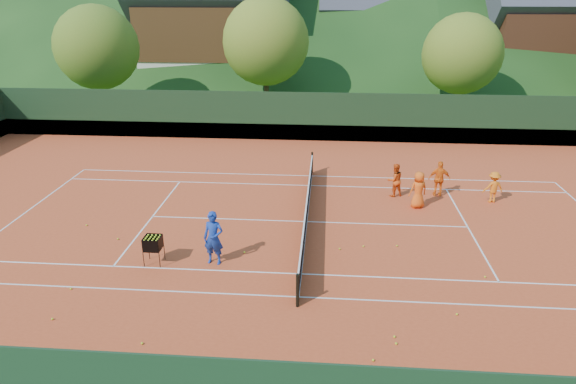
# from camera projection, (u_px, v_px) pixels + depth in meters

# --- Properties ---
(ground) EXTENTS (400.00, 400.00, 0.00)m
(ground) POSITION_uv_depth(u_px,v_px,m) (307.00, 222.00, 20.80)
(ground) COLOR #274C17
(ground) RESTS_ON ground
(clay_court) EXTENTS (40.00, 24.00, 0.02)m
(clay_court) POSITION_uv_depth(u_px,v_px,m) (307.00, 222.00, 20.80)
(clay_court) COLOR #BC411E
(clay_court) RESTS_ON ground
(coach) EXTENTS (0.74, 0.54, 1.89)m
(coach) POSITION_uv_depth(u_px,v_px,m) (214.00, 238.00, 17.34)
(coach) COLOR #173697
(coach) RESTS_ON clay_court
(student_a) EXTENTS (0.91, 0.82, 1.53)m
(student_a) POSITION_uv_depth(u_px,v_px,m) (395.00, 180.00, 23.11)
(student_a) COLOR #E14F14
(student_a) RESTS_ON clay_court
(student_b) EXTENTS (0.97, 0.42, 1.64)m
(student_b) POSITION_uv_depth(u_px,v_px,m) (439.00, 179.00, 23.12)
(student_b) COLOR orange
(student_b) RESTS_ON clay_court
(student_c) EXTENTS (0.91, 0.74, 1.61)m
(student_c) POSITION_uv_depth(u_px,v_px,m) (418.00, 190.00, 21.87)
(student_c) COLOR #FF6016
(student_c) RESTS_ON clay_court
(student_d) EXTENTS (1.00, 0.70, 1.41)m
(student_d) POSITION_uv_depth(u_px,v_px,m) (493.00, 187.00, 22.46)
(student_d) COLOR orange
(student_d) RESTS_ON clay_court
(tennis_ball_0) EXTENTS (0.07, 0.07, 0.07)m
(tennis_ball_0) POSITION_uv_depth(u_px,v_px,m) (397.00, 246.00, 18.78)
(tennis_ball_0) COLOR #BDD824
(tennis_ball_0) RESTS_ON clay_court
(tennis_ball_1) EXTENTS (0.07, 0.07, 0.07)m
(tennis_ball_1) POSITION_uv_depth(u_px,v_px,m) (116.00, 358.00, 13.08)
(tennis_ball_1) COLOR #BDD824
(tennis_ball_1) RESTS_ON clay_court
(tennis_ball_2) EXTENTS (0.07, 0.07, 0.07)m
(tennis_ball_2) POSITION_uv_depth(u_px,v_px,m) (429.00, 373.00, 12.54)
(tennis_ball_2) COLOR #BDD824
(tennis_ball_2) RESTS_ON clay_court
(tennis_ball_3) EXTENTS (0.07, 0.07, 0.07)m
(tennis_ball_3) POSITION_uv_depth(u_px,v_px,m) (394.00, 337.00, 13.87)
(tennis_ball_3) COLOR #BDD824
(tennis_ball_3) RESTS_ON clay_court
(tennis_ball_4) EXTENTS (0.07, 0.07, 0.07)m
(tennis_ball_4) POSITION_uv_depth(u_px,v_px,m) (142.00, 343.00, 13.61)
(tennis_ball_4) COLOR #BDD824
(tennis_ball_4) RESTS_ON clay_court
(tennis_ball_5) EXTENTS (0.07, 0.07, 0.07)m
(tennis_ball_5) POSITION_uv_depth(u_px,v_px,m) (87.00, 225.00, 20.41)
(tennis_ball_5) COLOR #BDD824
(tennis_ball_5) RESTS_ON clay_court
(tennis_ball_6) EXTENTS (0.07, 0.07, 0.07)m
(tennis_ball_6) POSITION_uv_depth(u_px,v_px,m) (244.00, 252.00, 18.31)
(tennis_ball_6) COLOR #BDD824
(tennis_ball_6) RESTS_ON clay_court
(tennis_ball_7) EXTENTS (0.07, 0.07, 0.07)m
(tennis_ball_7) POSITION_uv_depth(u_px,v_px,m) (373.00, 360.00, 12.99)
(tennis_ball_7) COLOR #BDD824
(tennis_ball_7) RESTS_ON clay_court
(tennis_ball_9) EXTENTS (0.07, 0.07, 0.07)m
(tennis_ball_9) POSITION_uv_depth(u_px,v_px,m) (71.00, 289.00, 16.09)
(tennis_ball_9) COLOR #BDD824
(tennis_ball_9) RESTS_ON clay_court
(tennis_ball_10) EXTENTS (0.07, 0.07, 0.07)m
(tennis_ball_10) POSITION_uv_depth(u_px,v_px,m) (395.00, 384.00, 12.20)
(tennis_ball_10) COLOR #BDD824
(tennis_ball_10) RESTS_ON clay_court
(tennis_ball_11) EXTENTS (0.07, 0.07, 0.07)m
(tennis_ball_11) POSITION_uv_depth(u_px,v_px,m) (52.00, 319.00, 14.61)
(tennis_ball_11) COLOR #BDD824
(tennis_ball_11) RESTS_ON clay_court
(tennis_ball_12) EXTENTS (0.07, 0.07, 0.07)m
(tennis_ball_12) POSITION_uv_depth(u_px,v_px,m) (485.00, 277.00, 16.74)
(tennis_ball_12) COLOR #BDD824
(tennis_ball_12) RESTS_ON clay_court
(tennis_ball_13) EXTENTS (0.07, 0.07, 0.07)m
(tennis_ball_13) POSITION_uv_depth(u_px,v_px,m) (340.00, 249.00, 18.55)
(tennis_ball_13) COLOR #BDD824
(tennis_ball_13) RESTS_ON clay_court
(tennis_ball_14) EXTENTS (0.07, 0.07, 0.07)m
(tennis_ball_14) POSITION_uv_depth(u_px,v_px,m) (396.00, 344.00, 13.60)
(tennis_ball_14) COLOR #BDD824
(tennis_ball_14) RESTS_ON clay_court
(tennis_ball_15) EXTENTS (0.07, 0.07, 0.07)m
(tennis_ball_15) POSITION_uv_depth(u_px,v_px,m) (457.00, 314.00, 14.82)
(tennis_ball_15) COLOR #BDD824
(tennis_ball_15) RESTS_ON clay_court
(tennis_ball_16) EXTENTS (0.07, 0.07, 0.07)m
(tennis_ball_16) POSITION_uv_depth(u_px,v_px,m) (118.00, 239.00, 19.28)
(tennis_ball_16) COLOR #BDD824
(tennis_ball_16) RESTS_ON clay_court
(tennis_ball_17) EXTENTS (0.07, 0.07, 0.07)m
(tennis_ball_17) POSITION_uv_depth(u_px,v_px,m) (363.00, 246.00, 18.74)
(tennis_ball_17) COLOR #BDD824
(tennis_ball_17) RESTS_ON clay_court
(court_lines) EXTENTS (23.83, 11.03, 0.00)m
(court_lines) POSITION_uv_depth(u_px,v_px,m) (307.00, 222.00, 20.79)
(court_lines) COLOR silver
(court_lines) RESTS_ON clay_court
(tennis_net) EXTENTS (0.10, 12.07, 1.10)m
(tennis_net) POSITION_uv_depth(u_px,v_px,m) (307.00, 210.00, 20.61)
(tennis_net) COLOR black
(tennis_net) RESTS_ON clay_court
(perimeter_fence) EXTENTS (40.40, 24.24, 3.00)m
(perimeter_fence) POSITION_uv_depth(u_px,v_px,m) (307.00, 193.00, 20.33)
(perimeter_fence) COLOR black
(perimeter_fence) RESTS_ON clay_court
(ball_hopper) EXTENTS (0.57, 0.57, 1.00)m
(ball_hopper) POSITION_uv_depth(u_px,v_px,m) (153.00, 244.00, 17.38)
(ball_hopper) COLOR black
(ball_hopper) RESTS_ON clay_court
(chalet_left) EXTENTS (13.80, 9.93, 12.92)m
(chalet_left) POSITION_uv_depth(u_px,v_px,m) (214.00, 26.00, 47.25)
(chalet_left) COLOR beige
(chalet_left) RESTS_ON ground
(chalet_mid) EXTENTS (12.65, 8.82, 11.45)m
(chalet_mid) POSITION_uv_depth(u_px,v_px,m) (384.00, 31.00, 50.02)
(chalet_mid) COLOR beige
(chalet_mid) RESTS_ON ground
(chalet_right) EXTENTS (11.50, 8.82, 11.91)m
(chalet_right) POSITION_uv_depth(u_px,v_px,m) (549.00, 32.00, 45.18)
(chalet_right) COLOR beige
(chalet_right) RESTS_ON ground
(tree_a) EXTENTS (6.00, 6.00, 7.88)m
(tree_a) POSITION_uv_depth(u_px,v_px,m) (97.00, 48.00, 36.86)
(tree_a) COLOR #3C2618
(tree_a) RESTS_ON ground
(tree_b) EXTENTS (6.40, 6.40, 8.40)m
(tree_b) POSITION_uv_depth(u_px,v_px,m) (266.00, 42.00, 37.71)
(tree_b) COLOR #422B1A
(tree_b) RESTS_ON ground
(tree_c) EXTENTS (5.60, 5.60, 7.35)m
(tree_c) POSITION_uv_depth(u_px,v_px,m) (462.00, 54.00, 35.99)
(tree_c) COLOR #402719
(tree_c) RESTS_ON ground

